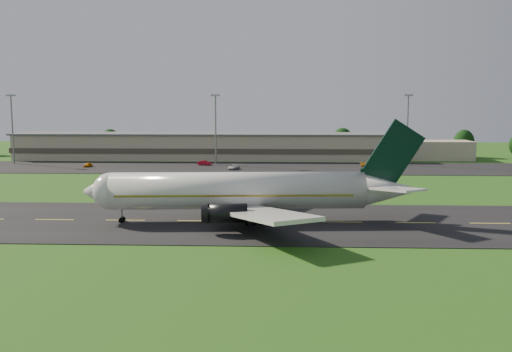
{
  "coord_description": "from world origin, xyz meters",
  "views": [
    {
      "loc": [
        23.55,
        -84.65,
        17.91
      ],
      "look_at": [
        19.7,
        8.0,
        6.0
      ],
      "focal_mm": 40.0,
      "sensor_mm": 36.0,
      "label": 1
    }
  ],
  "objects_px": {
    "light_mast_east": "(408,121)",
    "service_vehicle_a": "(88,165)",
    "light_mast_west": "(12,121)",
    "airliner": "(244,191)",
    "terminal": "(226,147)",
    "service_vehicle_d": "(369,165)",
    "light_mast_centre": "(216,121)",
    "service_vehicle_b": "(205,163)",
    "service_vehicle_c": "(234,167)"
  },
  "relations": [
    {
      "from": "light_mast_east",
      "to": "service_vehicle_a",
      "type": "xyz_separation_m",
      "value": [
        -90.26,
        -7.85,
        -12.05
      ]
    },
    {
      "from": "light_mast_west",
      "to": "service_vehicle_a",
      "type": "height_order",
      "value": "light_mast_west"
    },
    {
      "from": "airliner",
      "to": "light_mast_west",
      "type": "relative_size",
      "value": 2.52
    },
    {
      "from": "terminal",
      "to": "light_mast_west",
      "type": "bearing_deg",
      "value": -165.24
    },
    {
      "from": "terminal",
      "to": "service_vehicle_d",
      "type": "xyz_separation_m",
      "value": [
        42.12,
        -22.16,
        -3.2
      ]
    },
    {
      "from": "service_vehicle_a",
      "to": "service_vehicle_d",
      "type": "height_order",
      "value": "service_vehicle_d"
    },
    {
      "from": "light_mast_centre",
      "to": "light_mast_east",
      "type": "distance_m",
      "value": 55.0
    },
    {
      "from": "light_mast_centre",
      "to": "service_vehicle_a",
      "type": "distance_m",
      "value": 38.08
    },
    {
      "from": "terminal",
      "to": "light_mast_centre",
      "type": "xyz_separation_m",
      "value": [
        -1.4,
        -16.18,
        8.75
      ]
    },
    {
      "from": "light_mast_east",
      "to": "service_vehicle_d",
      "type": "bearing_deg",
      "value": -152.47
    },
    {
      "from": "terminal",
      "to": "service_vehicle_b",
      "type": "height_order",
      "value": "terminal"
    },
    {
      "from": "light_mast_west",
      "to": "service_vehicle_d",
      "type": "xyz_separation_m",
      "value": [
        103.52,
        -5.98,
        -11.95
      ]
    },
    {
      "from": "light_mast_west",
      "to": "terminal",
      "type": "bearing_deg",
      "value": 14.76
    },
    {
      "from": "service_vehicle_b",
      "to": "service_vehicle_a",
      "type": "bearing_deg",
      "value": 116.01
    },
    {
      "from": "light_mast_centre",
      "to": "service_vehicle_c",
      "type": "relative_size",
      "value": 4.53
    },
    {
      "from": "terminal",
      "to": "service_vehicle_c",
      "type": "height_order",
      "value": "terminal"
    },
    {
      "from": "airliner",
      "to": "service_vehicle_c",
      "type": "bearing_deg",
      "value": 91.83
    },
    {
      "from": "airliner",
      "to": "light_mast_east",
      "type": "bearing_deg",
      "value": 58.3
    },
    {
      "from": "airliner",
      "to": "light_mast_east",
      "type": "xyz_separation_m",
      "value": [
        41.85,
        79.94,
        8.08
      ]
    },
    {
      "from": "light_mast_centre",
      "to": "service_vehicle_b",
      "type": "distance_m",
      "value": 12.56
    },
    {
      "from": "service_vehicle_b",
      "to": "terminal",
      "type": "bearing_deg",
      "value": 2.88
    },
    {
      "from": "light_mast_west",
      "to": "service_vehicle_d",
      "type": "bearing_deg",
      "value": -3.31
    },
    {
      "from": "airliner",
      "to": "service_vehicle_c",
      "type": "relative_size",
      "value": 11.42
    },
    {
      "from": "light_mast_west",
      "to": "service_vehicle_a",
      "type": "distance_m",
      "value": 28.62
    },
    {
      "from": "airliner",
      "to": "service_vehicle_b",
      "type": "height_order",
      "value": "airliner"
    },
    {
      "from": "airliner",
      "to": "light_mast_west",
      "type": "height_order",
      "value": "light_mast_west"
    },
    {
      "from": "terminal",
      "to": "light_mast_west",
      "type": "distance_m",
      "value": 64.1
    },
    {
      "from": "service_vehicle_c",
      "to": "service_vehicle_d",
      "type": "xyz_separation_m",
      "value": [
        37.37,
        6.26,
        0.07
      ]
    },
    {
      "from": "service_vehicle_a",
      "to": "service_vehicle_b",
      "type": "distance_m",
      "value": 32.7
    },
    {
      "from": "service_vehicle_b",
      "to": "light_mast_east",
      "type": "bearing_deg",
      "value": -71.38
    },
    {
      "from": "light_mast_west",
      "to": "light_mast_centre",
      "type": "distance_m",
      "value": 60.0
    },
    {
      "from": "terminal",
      "to": "light_mast_centre",
      "type": "height_order",
      "value": "light_mast_centre"
    },
    {
      "from": "light_mast_east",
      "to": "service_vehicle_d",
      "type": "height_order",
      "value": "light_mast_east"
    },
    {
      "from": "light_mast_centre",
      "to": "light_mast_east",
      "type": "bearing_deg",
      "value": 0.0
    },
    {
      "from": "light_mast_east",
      "to": "service_vehicle_d",
      "type": "relative_size",
      "value": 4.28
    },
    {
      "from": "airliner",
      "to": "service_vehicle_a",
      "type": "height_order",
      "value": "airliner"
    },
    {
      "from": "light_mast_centre",
      "to": "service_vehicle_a",
      "type": "relative_size",
      "value": 5.95
    },
    {
      "from": "airliner",
      "to": "service_vehicle_a",
      "type": "bearing_deg",
      "value": 119.81
    },
    {
      "from": "light_mast_east",
      "to": "terminal",
      "type": "bearing_deg",
      "value": 163.2
    },
    {
      "from": "light_mast_east",
      "to": "service_vehicle_d",
      "type": "xyz_separation_m",
      "value": [
        -11.48,
        -5.98,
        -11.95
      ]
    },
    {
      "from": "service_vehicle_c",
      "to": "light_mast_centre",
      "type": "bearing_deg",
      "value": 133.95
    },
    {
      "from": "airliner",
      "to": "service_vehicle_d",
      "type": "relative_size",
      "value": 10.79
    },
    {
      "from": "airliner",
      "to": "light_mast_east",
      "type": "height_order",
      "value": "light_mast_east"
    },
    {
      "from": "service_vehicle_a",
      "to": "service_vehicle_c",
      "type": "height_order",
      "value": "service_vehicle_c"
    },
    {
      "from": "airliner",
      "to": "terminal",
      "type": "distance_m",
      "value": 96.84
    },
    {
      "from": "terminal",
      "to": "light_mast_east",
      "type": "xyz_separation_m",
      "value": [
        53.6,
        -16.18,
        8.75
      ]
    },
    {
      "from": "service_vehicle_c",
      "to": "service_vehicle_d",
      "type": "height_order",
      "value": "service_vehicle_d"
    },
    {
      "from": "terminal",
      "to": "service_vehicle_d",
      "type": "distance_m",
      "value": 47.7
    },
    {
      "from": "service_vehicle_d",
      "to": "airliner",
      "type": "bearing_deg",
      "value": -178.66
    },
    {
      "from": "light_mast_west",
      "to": "light_mast_centre",
      "type": "relative_size",
      "value": 1.0
    }
  ]
}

